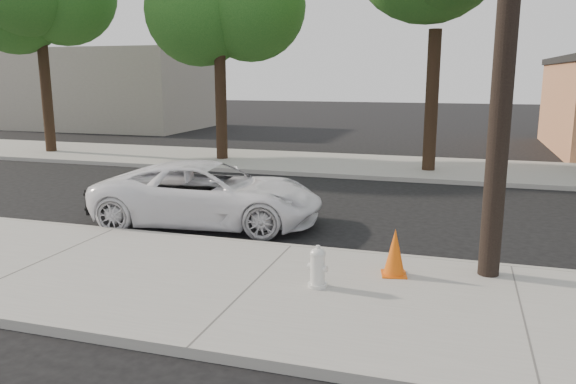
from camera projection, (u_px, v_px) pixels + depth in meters
The scene contains 8 objects.
ground at pixel (318, 225), 12.93m from camera, with size 120.00×120.00×0.00m, color black.
near_sidewalk at pixel (251, 289), 8.89m from camera, with size 90.00×4.40×0.15m, color gray.
far_sidewalk at pixel (374, 166), 20.86m from camera, with size 90.00×5.00×0.15m, color gray.
curb_near at pixel (292, 249), 10.95m from camera, with size 90.00×0.12×0.16m, color #9E9B93.
building_far at pixel (98, 89), 36.90m from camera, with size 14.00×8.00×5.00m, color gray.
police_cruiser at pixel (209, 194), 12.89m from camera, with size 2.40×5.20×1.45m, color white.
fire_hydrant at pixel (318, 268), 8.72m from camera, with size 0.34×0.31×0.63m.
traffic_cone at pixel (395, 253), 9.23m from camera, with size 0.48×0.48×0.79m.
Camera 1 is at (3.04, -12.14, 3.40)m, focal length 35.00 mm.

